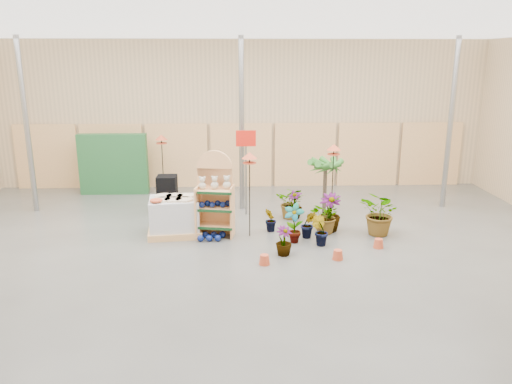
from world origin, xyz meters
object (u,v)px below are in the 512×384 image
Objects in this scene: pallet_stack at (175,216)px; potted_plant_2 at (325,215)px; bird_table_front at (250,158)px; display_shelf at (215,197)px.

pallet_stack reaches higher than potted_plant_2.
display_shelf is at bearing 171.23° from bird_table_front.
pallet_stack is at bearing -174.87° from display_shelf.
bird_table_front is at bearing -174.12° from potted_plant_2.
display_shelf is at bearing -178.65° from potted_plant_2.
display_shelf is 1.21m from bird_table_front.
potted_plant_2 is at bearing 5.88° from bird_table_front.
display_shelf reaches higher than pallet_stack.
potted_plant_2 is at bearing -6.79° from pallet_stack.
pallet_stack is at bearing 179.71° from potted_plant_2.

